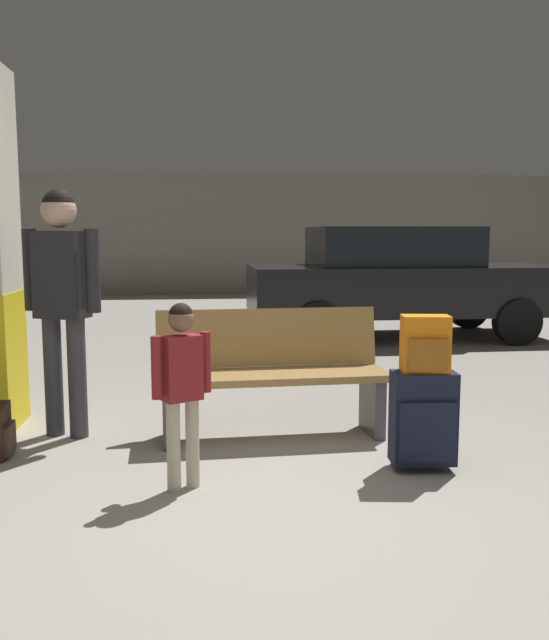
{
  "coord_description": "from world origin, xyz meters",
  "views": [
    {
      "loc": [
        -0.31,
        -3.2,
        1.43
      ],
      "look_at": [
        0.14,
        1.3,
        0.85
      ],
      "focal_mm": 38.28,
      "sensor_mm": 36.0,
      "label": 1
    }
  ],
  "objects_px": {
    "bench": "(271,374)",
    "parked_car_near": "(398,279)",
    "child": "(181,376)",
    "suitcase": "(423,418)",
    "backpack_bright": "(425,345)",
    "adult": "(62,286)"
  },
  "relations": [
    {
      "from": "backpack_bright",
      "to": "child",
      "type": "height_order",
      "value": "child"
    },
    {
      "from": "bench",
      "to": "parked_car_near",
      "type": "distance_m",
      "value": 4.89
    },
    {
      "from": "suitcase",
      "to": "adult",
      "type": "distance_m",
      "value": 2.58
    },
    {
      "from": "backpack_bright",
      "to": "parked_car_near",
      "type": "relative_size",
      "value": 0.08
    },
    {
      "from": "suitcase",
      "to": "backpack_bright",
      "type": "distance_m",
      "value": 0.45
    },
    {
      "from": "adult",
      "to": "child",
      "type": "bearing_deg",
      "value": -52.24
    },
    {
      "from": "bench",
      "to": "child",
      "type": "xyz_separation_m",
      "value": [
        -0.59,
        -0.98,
        0.21
      ]
    },
    {
      "from": "bench",
      "to": "parked_car_near",
      "type": "height_order",
      "value": "parked_car_near"
    },
    {
      "from": "child",
      "to": "bench",
      "type": "bearing_deg",
      "value": 58.97
    },
    {
      "from": "backpack_bright",
      "to": "child",
      "type": "xyz_separation_m",
      "value": [
        -1.43,
        -0.16,
        -0.12
      ]
    },
    {
      "from": "child",
      "to": "adult",
      "type": "relative_size",
      "value": 0.61
    },
    {
      "from": "parked_car_near",
      "to": "backpack_bright",
      "type": "bearing_deg",
      "value": -104.24
    },
    {
      "from": "child",
      "to": "adult",
      "type": "height_order",
      "value": "adult"
    },
    {
      "from": "bench",
      "to": "parked_car_near",
      "type": "relative_size",
      "value": 0.39
    },
    {
      "from": "suitcase",
      "to": "adult",
      "type": "height_order",
      "value": "adult"
    },
    {
      "from": "suitcase",
      "to": "parked_car_near",
      "type": "bearing_deg",
      "value": 75.77
    },
    {
      "from": "suitcase",
      "to": "child",
      "type": "height_order",
      "value": "child"
    },
    {
      "from": "bench",
      "to": "suitcase",
      "type": "relative_size",
      "value": 2.7
    },
    {
      "from": "child",
      "to": "adult",
      "type": "xyz_separation_m",
      "value": [
        -0.85,
        1.1,
        0.42
      ]
    },
    {
      "from": "child",
      "to": "suitcase",
      "type": "bearing_deg",
      "value": 6.56
    },
    {
      "from": "adult",
      "to": "backpack_bright",
      "type": "bearing_deg",
      "value": -22.26
    },
    {
      "from": "bench",
      "to": "parked_car_near",
      "type": "bearing_deg",
      "value": 63.71
    }
  ]
}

